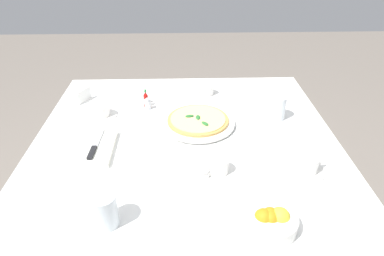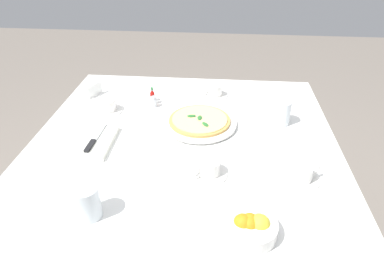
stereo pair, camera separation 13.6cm
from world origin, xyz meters
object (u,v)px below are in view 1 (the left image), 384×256
(pizza, at_px, (198,120))
(coffee_cup_left_edge, at_px, (307,165))
(coffee_cup_near_left, at_px, (217,167))
(menu_card, at_px, (84,95))
(hot_sauce_bottle, at_px, (146,99))
(coffee_cup_far_right, at_px, (206,90))
(water_glass_right_edge, at_px, (277,109))
(dinner_knife, at_px, (95,145))
(water_glass_back_corner, at_px, (104,212))
(napkin_folded, at_px, (96,148))
(coffee_cup_center_back, at_px, (101,111))
(citrus_bowl, at_px, (271,220))
(salt_shaker, at_px, (144,98))
(pizza_plate, at_px, (198,122))
(pepper_shaker, at_px, (148,104))

(pizza, xyz_separation_m, coffee_cup_left_edge, (-0.32, -0.35, 0.00))
(coffee_cup_near_left, relative_size, menu_card, 1.58)
(hot_sauce_bottle, bearing_deg, coffee_cup_far_right, -69.13)
(water_glass_right_edge, relative_size, dinner_knife, 0.53)
(hot_sauce_bottle, distance_m, menu_card, 0.30)
(coffee_cup_near_left, distance_m, menu_card, 0.79)
(water_glass_back_corner, height_order, napkin_folded, water_glass_back_corner)
(coffee_cup_center_back, bearing_deg, citrus_bowl, -137.35)
(coffee_cup_near_left, bearing_deg, dinner_knife, 71.57)
(dinner_knife, relative_size, citrus_bowl, 1.30)
(coffee_cup_far_right, distance_m, water_glass_right_edge, 0.37)
(salt_shaker, bearing_deg, water_glass_back_corner, 176.44)
(pizza_plate, xyz_separation_m, coffee_cup_left_edge, (-0.32, -0.35, 0.02))
(coffee_cup_far_right, height_order, napkin_folded, coffee_cup_far_right)
(napkin_folded, bearing_deg, coffee_cup_far_right, -44.44)
(dinner_knife, relative_size, menu_card, 2.37)
(salt_shaker, height_order, menu_card, menu_card)
(salt_shaker, distance_m, pepper_shaker, 0.06)
(pepper_shaker, bearing_deg, water_glass_right_edge, -99.95)
(pepper_shaker, relative_size, menu_card, 0.68)
(napkin_folded, bearing_deg, pepper_shaker, -28.40)
(coffee_cup_left_edge, height_order, coffee_cup_far_right, coffee_cup_left_edge)
(coffee_cup_near_left, relative_size, salt_shaker, 2.31)
(coffee_cup_center_back, bearing_deg, hot_sauce_bottle, -65.19)
(napkin_folded, relative_size, citrus_bowl, 1.47)
(pizza_plate, distance_m, pepper_shaker, 0.26)
(pizza_plate, xyz_separation_m, citrus_bowl, (-0.56, -0.18, 0.02))
(dinner_knife, height_order, menu_card, menu_card)
(coffee_cup_left_edge, distance_m, menu_card, 1.03)
(water_glass_back_corner, xyz_separation_m, menu_card, (0.76, 0.24, -0.01))
(pizza, distance_m, water_glass_right_edge, 0.34)
(coffee_cup_near_left, height_order, hot_sauce_bottle, hot_sauce_bottle)
(coffee_cup_center_back, distance_m, water_glass_right_edge, 0.75)
(water_glass_back_corner, relative_size, citrus_bowl, 0.68)
(coffee_cup_near_left, bearing_deg, pepper_shaker, 30.36)
(pizza_plate, bearing_deg, pepper_shaker, 56.91)
(coffee_cup_far_right, bearing_deg, napkin_folded, 135.85)
(pizza_plate, relative_size, water_glass_back_corner, 2.98)
(dinner_knife, bearing_deg, coffee_cup_left_edge, -99.31)
(pizza, height_order, pepper_shaker, pepper_shaker)
(coffee_cup_near_left, xyz_separation_m, hot_sauce_bottle, (0.49, 0.28, 0.01))
(coffee_cup_near_left, distance_m, hot_sauce_bottle, 0.56)
(water_glass_back_corner, relative_size, hot_sauce_bottle, 1.24)
(pizza, relative_size, coffee_cup_far_right, 1.94)
(coffee_cup_far_right, xyz_separation_m, citrus_bowl, (-0.83, -0.13, 0.00))
(coffee_cup_near_left, distance_m, pepper_shaker, 0.53)
(pizza, xyz_separation_m, water_glass_right_edge, (0.05, -0.34, 0.02))
(coffee_cup_far_right, xyz_separation_m, dinner_knife, (-0.45, 0.44, -0.00))
(napkin_folded, relative_size, salt_shaker, 3.92)
(pizza_plate, distance_m, hot_sauce_bottle, 0.29)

